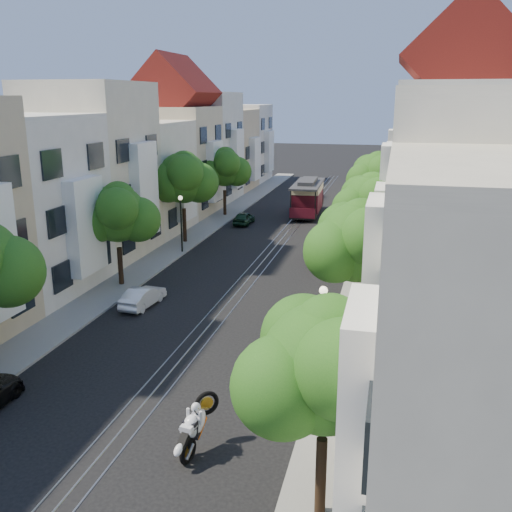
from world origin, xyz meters
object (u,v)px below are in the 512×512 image
Objects in this scene: tree_e_a at (327,371)px; tree_w_d at (225,168)px; cable_car at (308,196)px; tree_e_c at (371,204)px; parked_car_e_far at (327,255)px; parked_car_e_mid at (314,343)px; parked_car_w_mid at (143,297)px; tree_w_b at (118,215)px; sportbike_rider at (195,425)px; tree_w_c at (184,179)px; lamp_west at (181,215)px; tree_e_d at (377,177)px; lamp_east at (322,322)px; parked_car_w_far at (244,218)px; tree_e_b at (359,244)px.

tree_w_d is at bearing 110.27° from tree_e_a.
tree_w_d is at bearing -163.73° from cable_car.
tree_e_c is 1.55× the size of parked_car_e_far.
parked_car_e_far is (-1.20, 14.88, 0.05)m from parked_car_e_mid.
cable_car is 27.95m from parked_car_w_mid.
tree_w_b reaches higher than parked_car_w_mid.
sportbike_rider is 0.65× the size of parked_car_e_mid.
tree_w_c is 3.81m from lamp_west.
tree_e_d reaches higher than tree_e_c.
lamp_east is 1.24× the size of parked_car_w_mid.
sportbike_rider reaches higher than parked_car_w_mid.
tree_e_a reaches higher than parked_car_e_far.
tree_e_c reaches higher than parked_car_w_mid.
tree_w_d reaches higher than lamp_east.
lamp_east is at bearing -92.04° from tree_e_d.
parked_car_e_far is at bearing -50.50° from tree_w_d.
tree_w_c is (0.00, 11.00, 0.67)m from tree_w_b.
tree_e_a is 25.45m from parked_car_e_far.
tree_e_d is 0.82× the size of cable_car.
tree_w_c is 22.42m from parked_car_e_mid.
tree_e_c is (0.00, 23.00, 0.20)m from tree_e_a.
parked_car_w_far is (2.74, -3.31, -4.02)m from tree_w_d.
lamp_east is 1.96× the size of sportbike_rider.
parked_car_e_mid is at bearing -54.53° from tree_w_c.
cable_car is at bearing -94.88° from parked_car_w_mid.
tree_e_a is 1.83× the size of parked_car_w_far.
tree_w_b is 18.42m from sportbike_rider.
tree_w_b is (-14.40, 17.00, 0.00)m from tree_e_a.
sportbike_rider is (-4.34, -32.05, -3.87)m from tree_e_d.
tree_e_a is at bearing -82.21° from lamp_east.
cable_car is at bearing 103.95° from sportbike_rider.
lamp_east is 18.22m from parked_car_e_far.
parked_car_w_mid is at bearing 170.18° from tree_e_b.
tree_w_b reaches higher than sportbike_rider.
tree_e_b reaches higher than lamp_west.
tree_e_d is at bearing 90.00° from tree_e_c.
tree_w_b is 8.22m from lamp_west.
parked_car_w_far is (1.90, 10.67, -2.26)m from lamp_west.
parked_car_e_far is at bearing 87.72° from parked_car_e_mid.
parked_car_e_mid is at bearing 82.30° from sportbike_rider.
tree_w_c is 14.95m from parked_car_w_mid.
parked_car_e_far is at bearing -0.12° from lamp_west.
lamp_west is 0.50× the size of cable_car.
tree_e_b is 11.56m from sportbike_rider.
sportbike_rider is at bearing -68.88° from tree_w_c.
tree_w_c is (-14.40, -6.00, 0.20)m from tree_e_d.
parked_car_w_mid is at bearing 151.83° from parked_car_e_mid.
tree_e_c is 17.70m from parked_car_w_far.
sportbike_rider is at bearing -123.66° from lamp_east.
tree_w_d is at bearing 118.07° from tree_e_b.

